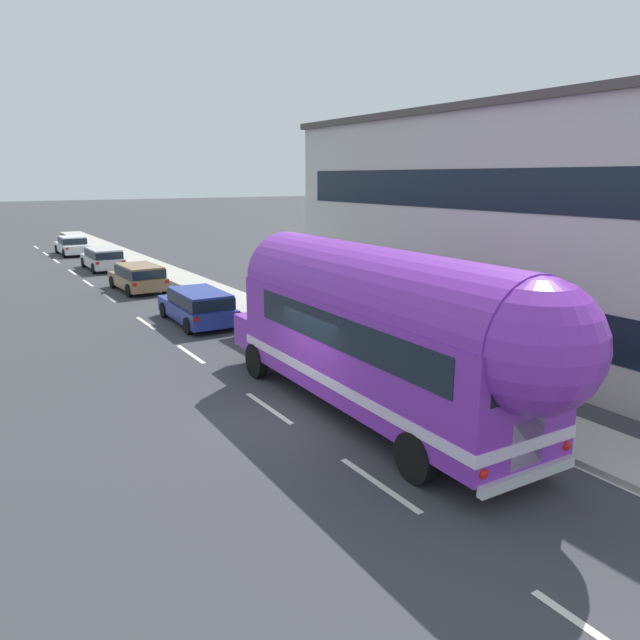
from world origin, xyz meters
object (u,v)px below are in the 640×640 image
at_px(car_second, 139,276).
at_px(car_fourth, 72,245).
at_px(car_lead, 198,305).
at_px(car_third, 103,257).
at_px(painted_bus, 385,328).

height_order(car_second, car_fourth, same).
distance_m(car_lead, car_third, 16.71).
relative_size(painted_bus, car_fourth, 2.60).
xyz_separation_m(painted_bus, car_fourth, (-0.18, 37.32, -1.57)).
distance_m(car_second, car_third, 8.46).
relative_size(car_lead, car_fourth, 1.03).
relative_size(car_lead, car_second, 1.07).
bearing_deg(car_third, car_lead, -90.41).
xyz_separation_m(car_second, car_fourth, (-0.03, 17.48, -0.06)).
xyz_separation_m(painted_bus, car_second, (-0.16, 19.84, -1.51)).
bearing_deg(car_lead, car_second, 90.21).
distance_m(car_lead, car_fourth, 25.73).
relative_size(car_third, car_fourth, 1.00).
bearing_deg(car_fourth, car_second, -89.91).
xyz_separation_m(painted_bus, car_lead, (-0.13, 11.59, -1.52)).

